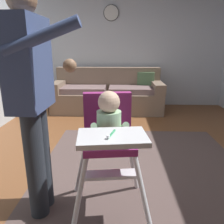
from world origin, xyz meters
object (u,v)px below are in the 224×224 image
object	(u,v)px
side_table	(39,95)
wall_clock	(111,13)
sippy_cup	(36,85)
couch	(108,94)
high_chair	(109,131)
adult_standing	(33,96)

from	to	relation	value
side_table	wall_clock	xyz separation A→B (m)	(1.36, 0.82, 1.57)
sippy_cup	wall_clock	world-z (taller)	wall_clock
couch	sippy_cup	bearing A→B (deg)	-75.65
couch	side_table	distance (m)	1.36
couch	side_table	bearing A→B (deg)	-75.20
high_chair	adult_standing	size ratio (longest dim) A/B	0.60
couch	wall_clock	bearing A→B (deg)	174.31
adult_standing	side_table	world-z (taller)	adult_standing
sippy_cup	adult_standing	bearing A→B (deg)	-69.28
adult_standing	sippy_cup	size ratio (longest dim) A/B	16.40
high_chair	sippy_cup	xyz separation A→B (m)	(-1.52, 2.63, -0.11)
side_table	wall_clock	world-z (taller)	wall_clock
adult_standing	couch	bearing A→B (deg)	84.41
sippy_cup	wall_clock	distance (m)	2.13
adult_standing	side_table	size ratio (longest dim) A/B	3.15
couch	sippy_cup	distance (m)	1.42
sippy_cup	high_chair	bearing A→B (deg)	-59.97
wall_clock	adult_standing	bearing A→B (deg)	-96.89
high_chair	sippy_cup	world-z (taller)	high_chair
couch	wall_clock	size ratio (longest dim) A/B	6.83
wall_clock	side_table	bearing A→B (deg)	-148.81
side_table	sippy_cup	xyz separation A→B (m)	(-0.04, 0.00, 0.19)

